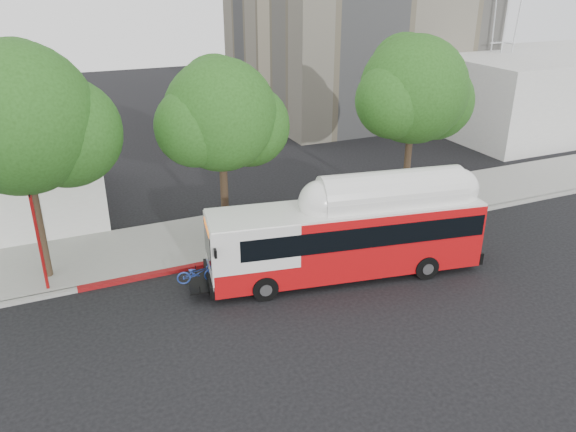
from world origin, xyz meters
The scene contains 10 objects.
ground centered at (0.00, 0.00, 0.00)m, with size 120.00×120.00×0.00m, color black.
sidewalk centered at (0.00, 6.50, 0.07)m, with size 60.00×5.00×0.15m, color gray.
curb_strip centered at (0.00, 3.90, 0.07)m, with size 60.00×0.30×0.15m, color gray.
red_curb_segment centered at (-3.00, 3.90, 0.08)m, with size 10.00×0.32×0.16m, color maroon.
street_tree_left centered at (-8.53, 5.56, 6.60)m, with size 6.67×5.80×9.74m.
street_tree_mid centered at (-0.59, 6.06, 5.91)m, with size 5.75×5.00×8.62m.
street_tree_right centered at (9.44, 5.86, 6.26)m, with size 6.21×5.40×9.18m.
horizon_block centered at (30.00, 16.00, 3.00)m, with size 20.00×12.00×6.00m, color silver.
transit_bus centered at (2.66, 0.77, 1.69)m, with size 12.41×4.29×3.61m.
signal_pole centered at (-9.07, 4.38, 2.27)m, with size 0.13×0.42×4.42m.
Camera 1 is at (-8.00, -17.48, 11.91)m, focal length 35.00 mm.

